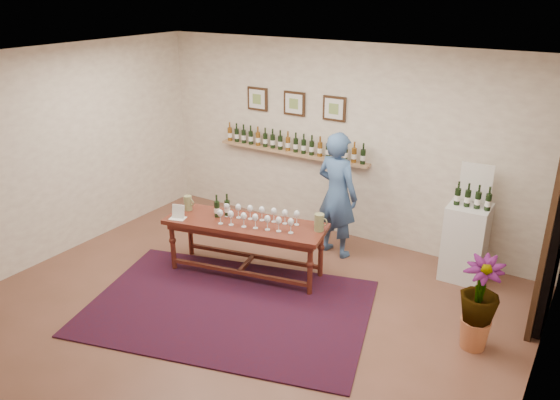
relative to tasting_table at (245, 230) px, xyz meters
The scene contains 14 objects.
ground 1.07m from the tasting_table, 57.04° to the right, with size 6.00×6.00×0.00m, color brown.
room_shell 2.87m from the tasting_table, 23.47° to the left, with size 6.00×6.00×6.00m.
rug 1.04m from the tasting_table, 68.85° to the right, with size 3.20×2.13×0.02m, color #420B10.
tasting_table is the anchor object (origin of this frame).
table_glasses 0.28m from the tasting_table, ahead, with size 1.44×0.33×0.20m, color silver, non-canonical shape.
table_bottles 0.43m from the tasting_table, behind, with size 0.26×0.15×0.27m, color black, non-canonical shape.
pitcher_left 0.89m from the tasting_table, behind, with size 0.13×0.13×0.20m, color olive, non-canonical shape.
pitcher_right 0.97m from the tasting_table, 16.09° to the left, with size 0.14×0.14×0.22m, color olive, non-canonical shape.
menu_card 0.89m from the tasting_table, 155.97° to the right, with size 0.20×0.14×0.18m, color silver.
display_pedestal 2.77m from the tasting_table, 30.05° to the left, with size 0.49×0.49×0.99m, color silver.
pedestal_bottles 2.81m from the tasting_table, 28.89° to the left, with size 0.28×0.07×0.28m, color black, non-canonical shape.
info_sign 2.90m from the tasting_table, 31.99° to the left, with size 0.39×0.02×0.53m, color silver.
potted_plant 2.89m from the tasting_table, ahead, with size 0.48×0.48×0.89m.
person 1.36m from the tasting_table, 57.68° to the left, with size 0.63×0.41×1.73m, color #365481.
Camera 1 is at (3.21, -4.34, 3.52)m, focal length 35.00 mm.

